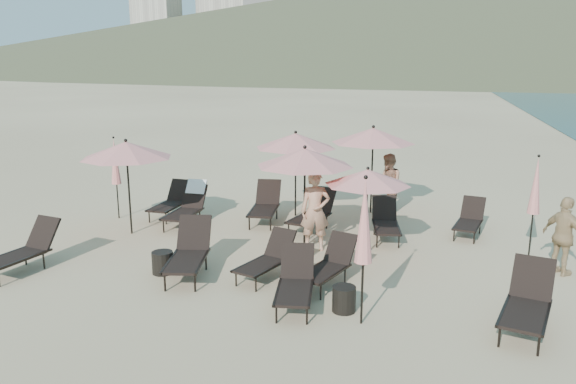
% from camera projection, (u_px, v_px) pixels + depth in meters
% --- Properties ---
extents(ground, '(800.00, 800.00, 0.00)m').
position_uv_depth(ground, '(296.00, 293.00, 10.63)').
color(ground, '#D6BA8C').
rests_on(ground, ground).
extents(hotel_skyline, '(109.00, 82.00, 55.00)m').
position_uv_depth(hotel_skyline, '(242.00, 20.00, 283.42)').
color(hotel_skyline, beige).
rests_on(hotel_skyline, ground).
extents(lounger_0, '(0.98, 1.83, 1.00)m').
position_uv_depth(lounger_0, '(23.00, 250.00, 11.62)').
color(lounger_0, black).
rests_on(lounger_0, ground).
extents(lounger_1, '(1.07, 1.95, 1.06)m').
position_uv_depth(lounger_1, '(189.00, 252.00, 11.41)').
color(lounger_1, black).
rests_on(lounger_1, ground).
extents(lounger_2, '(1.03, 1.62, 0.87)m').
position_uv_depth(lounger_2, '(267.00, 258.00, 11.29)').
color(lounger_2, black).
rests_on(lounger_2, ground).
extents(lounger_3, '(0.87, 1.71, 0.94)m').
position_uv_depth(lounger_3, '(295.00, 282.00, 10.01)').
color(lounger_3, black).
rests_on(lounger_3, ground).
extents(lounger_4, '(1.06, 1.66, 0.89)m').
position_uv_depth(lounger_4, '(329.00, 264.00, 10.94)').
color(lounger_4, black).
rests_on(lounger_4, ground).
extents(lounger_5, '(1.10, 1.89, 1.02)m').
position_uv_depth(lounger_5, '(527.00, 302.00, 9.08)').
color(lounger_5, black).
rests_on(lounger_5, ground).
extents(lounger_6, '(0.69, 1.65, 0.93)m').
position_uv_depth(lounger_6, '(171.00, 201.00, 15.74)').
color(lounger_6, black).
rests_on(lounger_6, ground).
extents(lounger_7, '(0.68, 1.76, 1.09)m').
position_uv_depth(lounger_7, '(188.00, 205.00, 14.98)').
color(lounger_7, black).
rests_on(lounger_7, ground).
extents(lounger_8, '(0.89, 1.84, 1.02)m').
position_uv_depth(lounger_8, '(265.00, 204.00, 15.22)').
color(lounger_8, black).
rests_on(lounger_8, ground).
extents(lounger_9, '(1.07, 1.84, 1.00)m').
position_uv_depth(lounger_9, '(313.00, 212.00, 14.46)').
color(lounger_9, black).
rests_on(lounger_9, ground).
extents(lounger_10, '(0.87, 1.70, 0.93)m').
position_uv_depth(lounger_10, '(386.00, 221.00, 13.80)').
color(lounger_10, black).
rests_on(lounger_10, ground).
extents(lounger_11, '(0.87, 1.59, 0.86)m').
position_uv_depth(lounger_11, '(470.00, 219.00, 14.06)').
color(lounger_11, black).
rests_on(lounger_11, ground).
extents(umbrella_open_0, '(2.25, 2.25, 2.42)m').
position_uv_depth(umbrella_open_0, '(126.00, 150.00, 13.77)').
color(umbrella_open_0, black).
rests_on(umbrella_open_0, ground).
extents(umbrella_open_1, '(2.25, 2.25, 2.42)m').
position_uv_depth(umbrella_open_1, '(305.00, 157.00, 12.75)').
color(umbrella_open_1, black).
rests_on(umbrella_open_1, ground).
extents(umbrella_open_2, '(1.90, 1.90, 2.04)m').
position_uv_depth(umbrella_open_2, '(368.00, 177.00, 12.23)').
color(umbrella_open_2, black).
rests_on(umbrella_open_2, ground).
extents(umbrella_open_3, '(2.25, 2.25, 2.42)m').
position_uv_depth(umbrella_open_3, '(296.00, 141.00, 15.40)').
color(umbrella_open_3, black).
rests_on(umbrella_open_3, ground).
extents(umbrella_open_4, '(2.35, 2.35, 2.53)m').
position_uv_depth(umbrella_open_4, '(373.00, 136.00, 15.71)').
color(umbrella_open_4, black).
rests_on(umbrella_open_4, ground).
extents(umbrella_closed_0, '(0.30, 0.30, 2.53)m').
position_uv_depth(umbrella_closed_0, '(364.00, 222.00, 8.99)').
color(umbrella_closed_0, black).
rests_on(umbrella_closed_0, ground).
extents(umbrella_closed_1, '(0.27, 0.27, 2.31)m').
position_uv_depth(umbrella_closed_1, '(536.00, 186.00, 12.26)').
color(umbrella_closed_1, black).
rests_on(umbrella_closed_1, ground).
extents(umbrella_closed_2, '(0.27, 0.27, 2.29)m').
position_uv_depth(umbrella_closed_2, '(115.00, 162.00, 15.27)').
color(umbrella_closed_2, black).
rests_on(umbrella_closed_2, ground).
extents(side_table_0, '(0.44, 0.44, 0.46)m').
position_uv_depth(side_table_0, '(163.00, 263.00, 11.55)').
color(side_table_0, black).
rests_on(side_table_0, ground).
extents(side_table_1, '(0.42, 0.42, 0.46)m').
position_uv_depth(side_table_1, '(344.00, 299.00, 9.79)').
color(side_table_1, black).
rests_on(side_table_1, ground).
extents(beachgoer_a, '(0.75, 0.58, 1.84)m').
position_uv_depth(beachgoer_a, '(315.00, 211.00, 12.86)').
color(beachgoer_a, tan).
rests_on(beachgoer_a, ground).
extents(beachgoer_b, '(0.92, 1.03, 1.73)m').
position_uv_depth(beachgoer_b, '(388.00, 184.00, 15.90)').
color(beachgoer_b, '#A87357').
rests_on(beachgoer_b, ground).
extents(beachgoer_c, '(0.95, 0.97, 1.63)m').
position_uv_depth(beachgoer_c, '(564.00, 236.00, 11.36)').
color(beachgoer_c, tan).
rests_on(beachgoer_c, ground).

